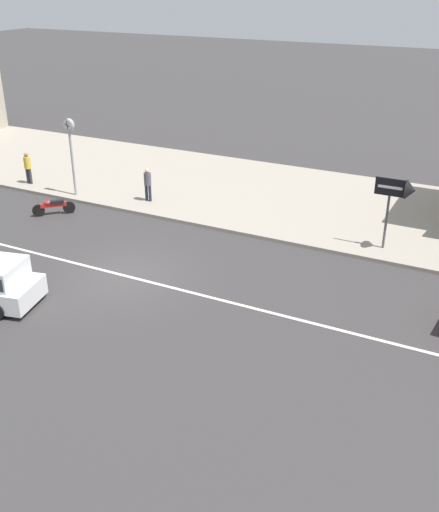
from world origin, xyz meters
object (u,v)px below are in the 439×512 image
at_px(street_clock, 70,140).
at_px(pedestrian_by_shop, 28,166).
at_px(pedestrian_mid_kerb, 148,182).
at_px(arrow_signboard, 405,192).
at_px(motorcycle_0, 53,206).

relative_size(street_clock, pedestrian_by_shop, 2.29).
bearing_deg(pedestrian_by_shop, street_clock, -5.05).
distance_m(pedestrian_mid_kerb, pedestrian_by_shop, 6.97).
bearing_deg(pedestrian_by_shop, arrow_signboard, 0.86).
bearing_deg(motorcycle_0, pedestrian_mid_kerb, 46.18).
relative_size(motorcycle_0, pedestrian_by_shop, 0.88).
xyz_separation_m(street_clock, pedestrian_mid_kerb, (3.68, 0.90, -1.79)).
distance_m(arrow_signboard, pedestrian_by_shop, 18.89).
bearing_deg(pedestrian_mid_kerb, arrow_signboard, -1.60).
distance_m(arrow_signboard, pedestrian_mid_kerb, 11.99).
distance_m(street_clock, pedestrian_by_shop, 3.73).
relative_size(pedestrian_mid_kerb, pedestrian_by_shop, 0.98).
bearing_deg(motorcycle_0, pedestrian_by_shop, 146.07).
bearing_deg(pedestrian_mid_kerb, street_clock, -166.17).
bearing_deg(street_clock, pedestrian_mid_kerb, 13.83).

